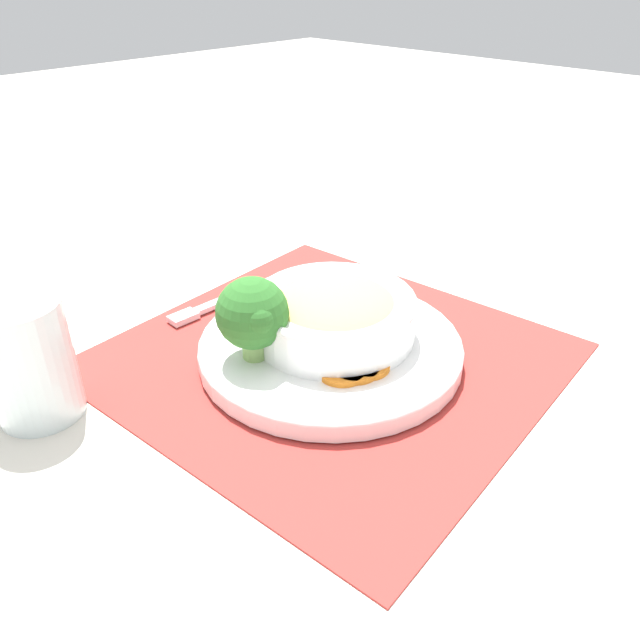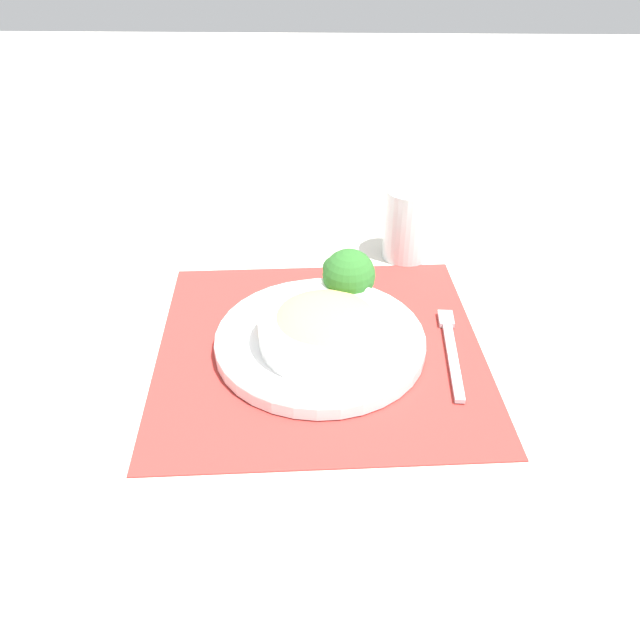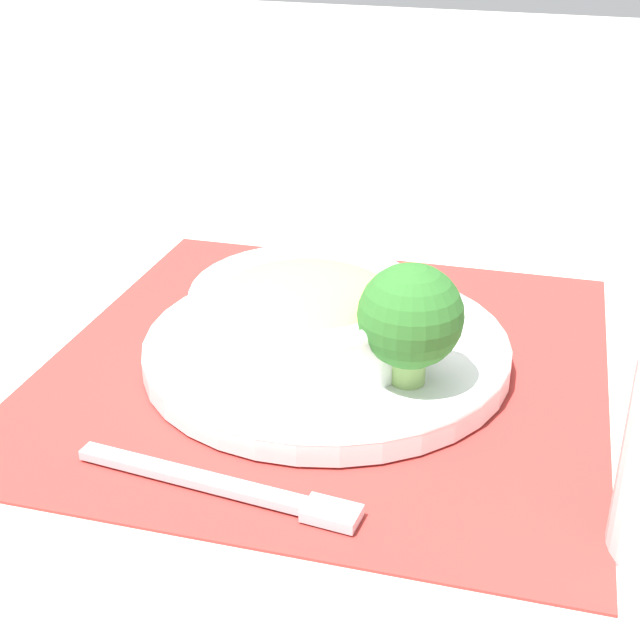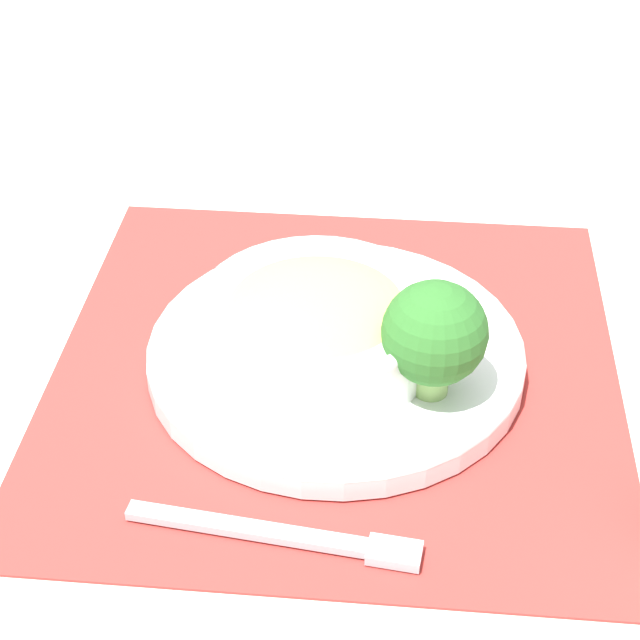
{
  "view_description": "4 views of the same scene",
  "coord_description": "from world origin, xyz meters",
  "views": [
    {
      "loc": [
        -0.37,
        0.4,
        0.37
      ],
      "look_at": [
        0.0,
        0.01,
        0.05
      ],
      "focal_mm": 35.0,
      "sensor_mm": 36.0,
      "label": 1
    },
    {
      "loc": [
        0.02,
        -0.64,
        0.51
      ],
      "look_at": [
        -0.0,
        0.02,
        0.04
      ],
      "focal_mm": 35.0,
      "sensor_mm": 36.0,
      "label": 2
    },
    {
      "loc": [
        0.55,
        0.19,
        0.33
      ],
      "look_at": [
        0.01,
        -0.0,
        0.04
      ],
      "focal_mm": 50.0,
      "sensor_mm": 36.0,
      "label": 3
    },
    {
      "loc": [
        0.6,
        0.09,
        0.5
      ],
      "look_at": [
        -0.0,
        -0.01,
        0.04
      ],
      "focal_mm": 60.0,
      "sensor_mm": 36.0,
      "label": 4
    }
  ],
  "objects": [
    {
      "name": "water_glass",
      "position": [
        0.13,
        0.25,
        0.05
      ],
      "size": [
        0.08,
        0.08,
        0.12
      ],
      "color": "silver",
      "rests_on": "ground_plane"
    },
    {
      "name": "fork",
      "position": [
        0.17,
        0.01,
        0.01
      ],
      "size": [
        0.02,
        0.18,
        0.01
      ],
      "rotation": [
        0.0,
        0.0,
        -0.04
      ],
      "color": "silver",
      "rests_on": "placemat"
    },
    {
      "name": "carrot_slice_far",
      "position": [
        -0.06,
        0.01,
        0.02
      ],
      "size": [
        0.05,
        0.05,
        0.01
      ],
      "color": "orange",
      "rests_on": "plate"
    },
    {
      "name": "plate",
      "position": [
        0.0,
        0.0,
        0.02
      ],
      "size": [
        0.27,
        0.27,
        0.02
      ],
      "color": "white",
      "rests_on": "placemat"
    },
    {
      "name": "carrot_slice_near",
      "position": [
        -0.05,
        0.03,
        0.02
      ],
      "size": [
        0.05,
        0.05,
        0.01
      ],
      "color": "orange",
      "rests_on": "plate"
    },
    {
      "name": "placemat",
      "position": [
        0.0,
        0.0,
        0.0
      ],
      "size": [
        0.45,
        0.44,
        0.0
      ],
      "color": "#B2332D",
      "rests_on": "ground_plane"
    },
    {
      "name": "ground_plane",
      "position": [
        0.0,
        0.0,
        0.0
      ],
      "size": [
        4.0,
        4.0,
        0.0
      ],
      "primitive_type": "plane",
      "color": "beige"
    },
    {
      "name": "bowl",
      "position": [
        0.01,
        -0.01,
        0.05
      ],
      "size": [
        0.17,
        0.17,
        0.05
      ],
      "color": "white",
      "rests_on": "plate"
    },
    {
      "name": "carrot_slice_middle",
      "position": [
        -0.05,
        0.02,
        0.02
      ],
      "size": [
        0.05,
        0.05,
        0.01
      ],
      "color": "orange",
      "rests_on": "plate"
    },
    {
      "name": "broccoli_floret",
      "position": [
        0.04,
        0.07,
        0.07
      ],
      "size": [
        0.07,
        0.07,
        0.09
      ],
      "color": "#84AD5B",
      "rests_on": "plate"
    }
  ]
}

